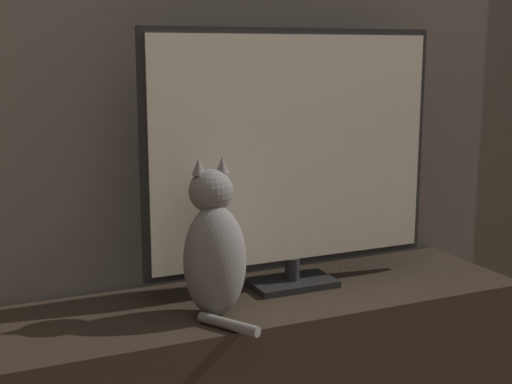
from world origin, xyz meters
name	(u,v)px	position (x,y,z in m)	size (l,w,h in m)	color
wall_back	(224,28)	(0.00, 1.22, 1.30)	(4.80, 0.05, 2.60)	#60564C
tv_stand	(260,383)	(0.00, 0.96, 0.27)	(1.57, 0.45, 0.54)	#33281E
tv	(293,155)	(0.13, 1.01, 0.93)	(0.90, 0.15, 0.76)	black
cat	(214,250)	(-0.17, 0.88, 0.72)	(0.18, 0.29, 0.42)	gray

